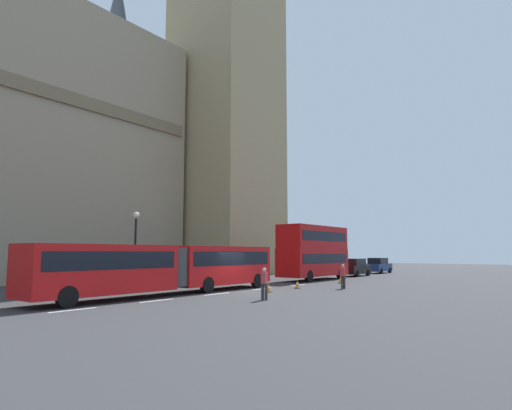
# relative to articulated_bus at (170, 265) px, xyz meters

# --- Properties ---
(ground_plane) EXTENTS (160.00, 160.00, 0.00)m
(ground_plane) POSITION_rel_articulated_bus_xyz_m (4.23, -1.99, -1.75)
(ground_plane) COLOR #333335
(lane_centre_marking) EXTENTS (25.20, 0.16, 0.01)m
(lane_centre_marking) POSITION_rel_articulated_bus_xyz_m (-0.24, -1.99, -1.74)
(lane_centre_marking) COLOR silver
(lane_centre_marking) RESTS_ON ground_plane
(articulated_bus) EXTENTS (17.18, 2.54, 2.90)m
(articulated_bus) POSITION_rel_articulated_bus_xyz_m (0.00, 0.00, 0.00)
(articulated_bus) COLOR red
(articulated_bus) RESTS_ON ground_plane
(double_decker_bus) EXTENTS (9.03, 2.54, 4.90)m
(double_decker_bus) POSITION_rel_articulated_bus_xyz_m (17.31, 0.00, 0.96)
(double_decker_bus) COLOR #B20F0F
(double_decker_bus) RESTS_ON ground_plane
(sedan_lead) EXTENTS (4.40, 1.86, 1.85)m
(sedan_lead) POSITION_rel_articulated_bus_xyz_m (25.56, -0.23, -0.83)
(sedan_lead) COLOR black
(sedan_lead) RESTS_ON ground_plane
(sedan_trailing) EXTENTS (4.40, 1.86, 1.85)m
(sedan_trailing) POSITION_rel_articulated_bus_xyz_m (33.41, 0.25, -0.83)
(sedan_trailing) COLOR navy
(sedan_trailing) RESTS_ON ground_plane
(traffic_cone_west) EXTENTS (0.36, 0.36, 0.58)m
(traffic_cone_west) POSITION_rel_articulated_bus_xyz_m (4.84, -3.81, -1.46)
(traffic_cone_west) COLOR black
(traffic_cone_west) RESTS_ON ground_plane
(traffic_cone_middle) EXTENTS (0.36, 0.36, 0.58)m
(traffic_cone_middle) POSITION_rel_articulated_bus_xyz_m (8.47, -3.67, -1.46)
(traffic_cone_middle) COLOR black
(traffic_cone_middle) RESTS_ON ground_plane
(traffic_cone_east) EXTENTS (0.36, 0.36, 0.58)m
(traffic_cone_east) POSITION_rel_articulated_bus_xyz_m (14.86, -3.82, -1.46)
(traffic_cone_east) COLOR black
(traffic_cone_east) RESTS_ON ground_plane
(street_lamp) EXTENTS (0.44, 0.44, 5.27)m
(street_lamp) POSITION_rel_articulated_bus_xyz_m (0.86, 4.51, 1.31)
(street_lamp) COLOR black
(street_lamp) RESTS_ON ground_plane
(pedestrian_near_cones) EXTENTS (0.45, 0.35, 1.69)m
(pedestrian_near_cones) POSITION_rel_articulated_bus_xyz_m (1.09, -6.24, -0.83)
(pedestrian_near_cones) COLOR #333333
(pedestrian_near_cones) RESTS_ON ground_plane
(pedestrian_by_kerb) EXTENTS (0.37, 0.46, 1.69)m
(pedestrian_by_kerb) POSITION_rel_articulated_bus_xyz_m (10.14, -6.37, -0.83)
(pedestrian_by_kerb) COLOR #333333
(pedestrian_by_kerb) RESTS_ON ground_plane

